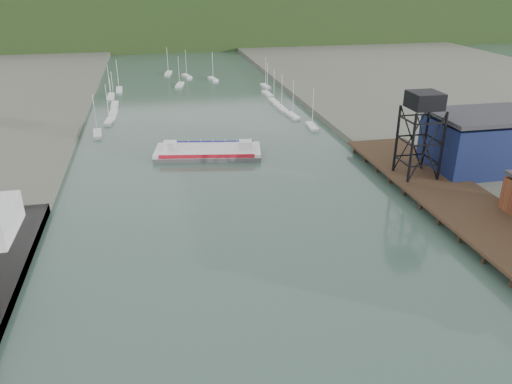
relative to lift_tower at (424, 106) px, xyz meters
name	(u,v)px	position (x,y,z in m)	size (l,w,h in m)	color
east_pier	(463,203)	(2.00, -13.00, -13.75)	(14.00, 70.00, 2.45)	black
lift_tower	(424,106)	(0.00, 0.00, 0.00)	(6.50, 6.50, 16.00)	black
blue_shed	(482,142)	(15.00, 2.00, -8.59)	(20.50, 14.50, 11.30)	#0D173B
marina_sailboats	(194,98)	(-34.92, 80.46, -15.30)	(57.71, 92.65, 0.90)	silver
distant_hills	(162,21)	(-38.98, 243.35, -5.27)	(500.00, 120.00, 80.00)	black
chain_ferry	(208,152)	(-36.96, 25.02, -14.68)	(24.66, 13.17, 3.37)	#4A4A4D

